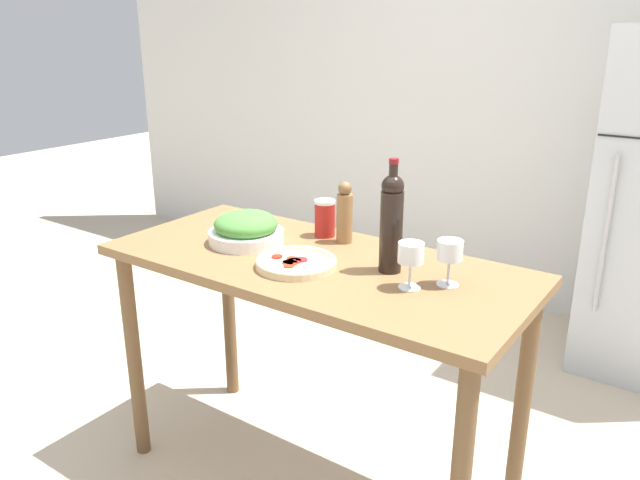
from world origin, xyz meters
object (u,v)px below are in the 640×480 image
object	(u,v)px
wine_bottle	(391,221)
homemade_pizza	(296,262)
wine_glass_near	(411,255)
wine_glass_far	(450,253)
pepper_mill	(345,214)
salad_bowl	(246,229)
salt_canister	(325,218)

from	to	relation	value
wine_bottle	homemade_pizza	distance (m)	0.34
wine_bottle	homemade_pizza	xyz separation A→B (m)	(-0.27, -0.15, -0.15)
wine_bottle	wine_glass_near	world-z (taller)	wine_bottle
wine_glass_far	pepper_mill	size ratio (longest dim) A/B	0.64
wine_glass_far	pepper_mill	distance (m)	0.50
wine_bottle	salad_bowl	bearing A→B (deg)	-174.28
wine_bottle	wine_glass_far	world-z (taller)	wine_bottle
wine_glass_far	homemade_pizza	world-z (taller)	wine_glass_far
wine_glass_near	homemade_pizza	size ratio (longest dim) A/B	0.54
wine_glass_near	pepper_mill	bearing A→B (deg)	147.96
wine_glass_far	salad_bowl	xyz separation A→B (m)	(-0.76, -0.05, -0.05)
pepper_mill	salt_canister	world-z (taller)	pepper_mill
wine_bottle	wine_glass_far	distance (m)	0.21
salad_bowl	wine_glass_near	bearing A→B (deg)	-2.82
wine_bottle	homemade_pizza	world-z (taller)	wine_bottle
salad_bowl	salt_canister	xyz separation A→B (m)	(0.19, 0.23, 0.02)
wine_glass_far	salt_canister	bearing A→B (deg)	163.04
salt_canister	salad_bowl	bearing A→B (deg)	-129.70
pepper_mill	wine_glass_far	bearing A→B (deg)	-18.32
pepper_mill	salt_canister	distance (m)	0.11
salad_bowl	homemade_pizza	size ratio (longest dim) A/B	1.03
salad_bowl	homemade_pizza	distance (m)	0.31
wine_glass_near	homemade_pizza	xyz separation A→B (m)	(-0.38, -0.06, -0.09)
salad_bowl	homemade_pizza	world-z (taller)	salad_bowl
wine_glass_far	salt_canister	distance (m)	0.60
wine_glass_near	wine_glass_far	bearing A→B (deg)	45.51
wine_glass_near	salt_canister	size ratio (longest dim) A/B	1.04
pepper_mill	salt_canister	size ratio (longest dim) A/B	1.63
pepper_mill	salad_bowl	size ratio (longest dim) A/B	0.83
wine_bottle	salt_canister	size ratio (longest dim) A/B	2.65
salt_canister	homemade_pizza	bearing A→B (deg)	-71.87
salad_bowl	homemade_pizza	xyz separation A→B (m)	(0.29, -0.09, -0.04)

